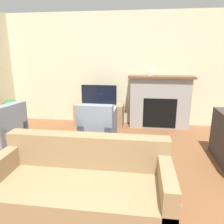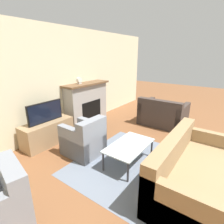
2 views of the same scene
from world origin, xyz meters
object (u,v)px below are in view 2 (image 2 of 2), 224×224
coffee_table (129,147)px  mantel_clock (79,80)px  couch_loveseat (163,115)px  couch_sectional (190,172)px  armchair_accent (84,140)px  tv (45,112)px

coffee_table → mantel_clock: bearing=69.1°
couch_loveseat → mantel_clock: size_ratio=6.64×
couch_sectional → couch_loveseat: bearing=29.0°
armchair_accent → mantel_clock: 1.86m
mantel_clock → tv: bearing=-174.5°
coffee_table → armchair_accent: bearing=105.1°
tv → couch_loveseat: 3.29m
mantel_clock → coffee_table: bearing=-110.9°
couch_sectional → mantel_clock: mantel_clock is taller
tv → mantel_clock: 1.34m
couch_loveseat → armchair_accent: same height
armchair_accent → mantel_clock: bearing=-131.6°
tv → couch_sectional: size_ratio=0.44×
couch_loveseat → armchair_accent: 2.67m
coffee_table → mantel_clock: (0.79, 2.07, 0.98)m
tv → couch_sectional: (0.39, -3.05, -0.49)m
couch_sectional → armchair_accent: size_ratio=2.36×
couch_loveseat → mantel_clock: (-1.52, 1.87, 1.05)m
tv → mantel_clock: mantel_clock is taller
coffee_table → mantel_clock: size_ratio=5.40×
tv → couch_loveseat: (2.74, -1.75, -0.49)m
tv → couch_loveseat: bearing=-32.6°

